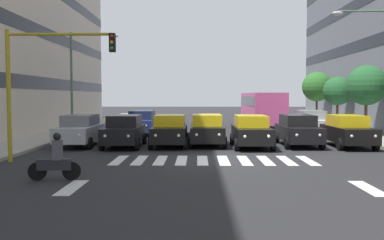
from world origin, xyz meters
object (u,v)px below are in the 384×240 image
Objects in this scene: car_1 at (298,130)px; car_2 at (251,131)px; car_0 at (348,131)px; bus_behind_traffic at (262,106)px; street_tree_3 at (317,87)px; car_4 at (170,130)px; car_6 at (80,130)px; car_row2_0 at (142,122)px; car_row2_1 at (311,122)px; motorcycle_with_rider at (55,161)px; car_3 at (207,130)px; traffic_light_gantry at (40,73)px; street_tree_1 at (366,85)px; street_tree_2 at (338,91)px; car_5 at (124,131)px; street_lamp_right at (80,71)px.

car_1 and car_2 have the same top height.
bus_behind_traffic reaches higher than car_0.
car_4 is at bearing 53.50° from street_tree_3.
bus_behind_traffic reaches higher than car_6.
car_row2_0 and car_row2_1 have the same top height.
bus_behind_traffic is 6.17× the size of motorcycle_with_rider.
street_tree_3 is (-10.76, -16.88, 2.73)m from car_3.
traffic_light_gantry is 29.08m from street_tree_3.
car_row2_0 is at bearing -7.14° from street_tree_1.
street_tree_3 is (-8.41, -17.83, 2.73)m from car_2.
car_row2_1 is 19.73m from traffic_light_gantry.
car_3 is 1.06× the size of street_tree_2.
street_tree_3 is (-12.79, -17.29, 2.73)m from car_4.
bus_behind_traffic is (-5.02, -13.32, 0.97)m from car_3.
car_1 is (2.56, -0.47, 0.00)m from car_0.
car_0 is 1.00× the size of car_3.
car_row2_1 is at bearing -138.18° from car_3.
car_2 is 1.00× the size of car_row2_1.
car_row2_0 is 1.06× the size of street_tree_2.
street_tree_2 is at bearing -136.23° from traffic_light_gantry.
car_4 is 1.00× the size of car_row2_0.
traffic_light_gantry is at bearing 30.91° from street_tree_1.
car_1 is at bearing 40.10° from street_tree_1.
car_3 is at bearing -170.30° from car_5.
car_6 is 1.06× the size of street_tree_2.
car_5 is (4.48, 0.77, 0.00)m from car_3.
bus_behind_traffic is at bearing -58.10° from street_tree_1.
car_1 is 1.00× the size of car_row2_1.
street_lamp_right is at bearing -44.52° from car_4.
car_4 and car_5 have the same top height.
car_1 is 12.03m from car_6.
car_6 is 9.78m from motorcycle_with_rider.
car_5 is at bearing 8.39° from car_4.
street_lamp_right is (13.80, 7.09, 2.66)m from bus_behind_traffic.
car_2 is 11.09m from traffic_light_gantry.
car_6 is 16.27m from car_row2_1.
motorcycle_with_rider is at bearing 116.03° from traffic_light_gantry.
car_row2_0 is 0.96× the size of street_tree_1.
car_row2_0 is 0.63× the size of street_lamp_right.
traffic_light_gantry reaches higher than bus_behind_traffic.
street_lamp_right reaches higher than street_tree_2.
car_row2_0 is (6.80, -7.28, 0.00)m from car_2.
car_5 is 0.42× the size of bus_behind_traffic.
car_row2_1 is 2.61× the size of motorcycle_with_rider.
car_1 is 1.00× the size of car_4.
car_2 is 13.73m from street_lamp_right.
motorcycle_with_rider is (5.18, 9.96, -0.24)m from car_3.
street_tree_3 is at bearing -89.53° from street_tree_2.
car_4 is 10.14m from street_lamp_right.
car_2 is at bearing 178.47° from car_5.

